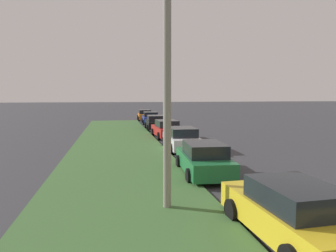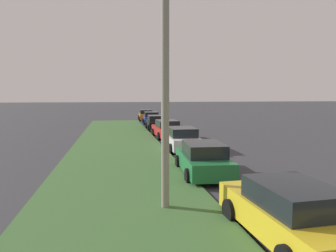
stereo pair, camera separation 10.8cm
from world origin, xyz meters
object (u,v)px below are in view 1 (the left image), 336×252
parked_car_green (204,159)px  parked_car_white (182,139)px  parked_car_red (166,129)px  parked_car_orange (145,115)px  parked_car_yellow (292,213)px  streetlight (179,66)px  parked_car_blue (150,118)px  parked_car_black (156,123)px

parked_car_green → parked_car_white: bearing=-0.6°
parked_car_red → parked_car_orange: size_ratio=1.00×
parked_car_green → parked_car_orange: size_ratio=1.01×
parked_car_green → parked_car_orange: (29.91, -0.55, 0.00)m
parked_car_yellow → parked_car_white: bearing=-3.4°
parked_car_yellow → parked_car_green: same height
streetlight → parked_car_orange: bearing=-4.3°
parked_car_yellow → streetlight: size_ratio=0.58×
parked_car_blue → parked_car_orange: (5.38, 0.11, 0.00)m
parked_car_green → parked_car_red: size_ratio=1.00×
parked_car_yellow → parked_car_black: size_ratio=1.01×
parked_car_red → parked_car_blue: 12.47m
parked_car_white → streetlight: (-10.25, 2.43, 3.67)m
parked_car_green → parked_car_blue: 24.54m
parked_car_orange → streetlight: 34.15m
parked_car_red → parked_car_blue: size_ratio=1.00×
parked_car_yellow → parked_car_orange: 36.25m
parked_car_yellow → parked_car_blue: 30.87m
parked_car_red → streetlight: (-16.01, 2.45, 3.67)m
parked_car_yellow → parked_car_black: 24.46m
parked_car_yellow → parked_car_blue: size_ratio=1.00×
parked_car_yellow → parked_car_green: bearing=-0.2°
parked_car_white → parked_car_orange: bearing=0.5°
parked_car_blue → parked_car_orange: size_ratio=1.00×
parked_car_black → parked_car_blue: (6.41, -0.26, 0.00)m
parked_car_green → parked_car_orange: same height
parked_car_yellow → streetlight: bearing=40.9°
streetlight → parked_car_blue: bearing=-5.3°
parked_car_yellow → parked_car_black: bearing=-3.0°
streetlight → parked_car_green: bearing=-26.8°
parked_car_green → streetlight: (-3.95, 2.00, 3.67)m
parked_car_red → parked_car_black: same height
parked_car_green → parked_car_yellow: bearing=-174.1°
parked_car_black → parked_car_blue: size_ratio=0.99×
parked_car_red → parked_car_orange: same height
parked_car_green → streetlight: size_ratio=0.59×
parked_car_black → parked_car_orange: same height
parked_car_blue → parked_car_black: bearing=-179.7°
parked_car_black → parked_car_yellow: bearing=-178.8°
parked_car_white → parked_car_blue: (18.23, -0.23, 0.00)m
parked_car_red → parked_car_blue: same height
parked_car_orange → parked_car_red: bearing=-178.3°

